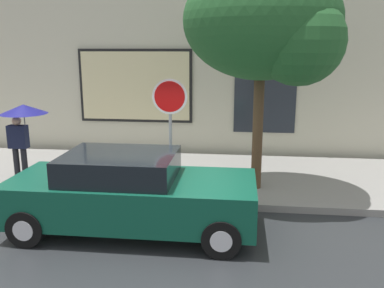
{
  "coord_description": "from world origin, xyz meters",
  "views": [
    {
      "loc": [
        1.43,
        -6.98,
        3.27
      ],
      "look_at": [
        0.39,
        1.8,
        1.2
      ],
      "focal_mm": 38.53,
      "sensor_mm": 36.0,
      "label": 1
    }
  ],
  "objects_px": {
    "street_tree": "(269,25)",
    "stop_sign": "(170,113)",
    "parked_car": "(131,193)",
    "pedestrian_with_umbrella": "(22,118)",
    "fire_hydrant": "(104,168)"
  },
  "relations": [
    {
      "from": "fire_hydrant",
      "to": "stop_sign",
      "type": "bearing_deg",
      "value": -5.91
    },
    {
      "from": "stop_sign",
      "to": "pedestrian_with_umbrella",
      "type": "bearing_deg",
      "value": 174.41
    },
    {
      "from": "parked_car",
      "to": "street_tree",
      "type": "bearing_deg",
      "value": 41.02
    },
    {
      "from": "parked_car",
      "to": "street_tree",
      "type": "relative_size",
      "value": 0.89
    },
    {
      "from": "fire_hydrant",
      "to": "stop_sign",
      "type": "distance_m",
      "value": 2.11
    },
    {
      "from": "stop_sign",
      "to": "parked_car",
      "type": "bearing_deg",
      "value": -102.56
    },
    {
      "from": "parked_car",
      "to": "pedestrian_with_umbrella",
      "type": "xyz_separation_m",
      "value": [
        -3.18,
        2.21,
        0.93
      ]
    },
    {
      "from": "fire_hydrant",
      "to": "pedestrian_with_umbrella",
      "type": "height_order",
      "value": "pedestrian_with_umbrella"
    },
    {
      "from": "pedestrian_with_umbrella",
      "to": "stop_sign",
      "type": "height_order",
      "value": "stop_sign"
    },
    {
      "from": "street_tree",
      "to": "stop_sign",
      "type": "xyz_separation_m",
      "value": [
        -2.06,
        -0.29,
        -1.83
      ]
    },
    {
      "from": "parked_car",
      "to": "fire_hydrant",
      "type": "relative_size",
      "value": 5.47
    },
    {
      "from": "parked_car",
      "to": "fire_hydrant",
      "type": "distance_m",
      "value": 2.35
    },
    {
      "from": "street_tree",
      "to": "stop_sign",
      "type": "height_order",
      "value": "street_tree"
    },
    {
      "from": "parked_car",
      "to": "stop_sign",
      "type": "distance_m",
      "value": 2.24
    },
    {
      "from": "fire_hydrant",
      "to": "pedestrian_with_umbrella",
      "type": "distance_m",
      "value": 2.28
    }
  ]
}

